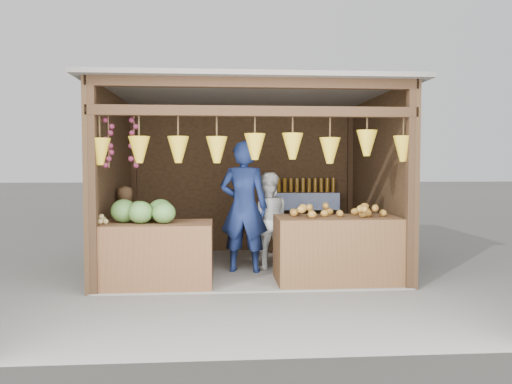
# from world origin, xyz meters

# --- Properties ---
(ground) EXTENTS (80.00, 80.00, 0.00)m
(ground) POSITION_xyz_m (0.00, 0.00, 0.00)
(ground) COLOR #514F49
(ground) RESTS_ON ground
(stall_structure) EXTENTS (4.30, 3.30, 2.66)m
(stall_structure) POSITION_xyz_m (-0.03, -0.04, 1.67)
(stall_structure) COLOR slate
(stall_structure) RESTS_ON ground
(back_shelf) EXTENTS (1.25, 0.32, 1.32)m
(back_shelf) POSITION_xyz_m (1.05, 1.28, 0.87)
(back_shelf) COLOR #382314
(back_shelf) RESTS_ON ground
(counter_left) EXTENTS (1.48, 0.85, 0.82)m
(counter_left) POSITION_xyz_m (-1.27, -1.04, 0.41)
(counter_left) COLOR #512F1B
(counter_left) RESTS_ON ground
(counter_right) EXTENTS (1.61, 0.85, 0.87)m
(counter_right) POSITION_xyz_m (1.12, -1.03, 0.44)
(counter_right) COLOR #462C17
(counter_right) RESTS_ON ground
(stool) EXTENTS (0.29, 0.29, 0.27)m
(stool) POSITION_xyz_m (-1.82, 0.01, 0.14)
(stool) COLOR black
(stool) RESTS_ON ground
(man_standing) EXTENTS (0.78, 0.60, 1.90)m
(man_standing) POSITION_xyz_m (-0.08, -0.33, 0.95)
(man_standing) COLOR navy
(man_standing) RESTS_ON ground
(woman_standing) EXTENTS (0.72, 0.56, 1.45)m
(woman_standing) POSITION_xyz_m (0.28, -0.10, 0.72)
(woman_standing) COLOR silver
(woman_standing) RESTS_ON ground
(vendor_seated) EXTENTS (0.52, 0.38, 0.98)m
(vendor_seated) POSITION_xyz_m (-1.82, 0.01, 0.76)
(vendor_seated) COLOR brown
(vendor_seated) RESTS_ON stool
(melon_pile) EXTENTS (1.00, 0.50, 0.32)m
(melon_pile) POSITION_xyz_m (-1.36, -1.02, 0.98)
(melon_pile) COLOR #1D5015
(melon_pile) RESTS_ON counter_left
(tanfruit_pile) EXTENTS (0.34, 0.40, 0.13)m
(tanfruit_pile) POSITION_xyz_m (-1.94, -1.07, 0.88)
(tanfruit_pile) COLOR tan
(tanfruit_pile) RESTS_ON counter_left
(mango_pile) EXTENTS (1.40, 0.64, 0.22)m
(mango_pile) POSITION_xyz_m (1.14, -1.04, 0.98)
(mango_pile) COLOR #BD4419
(mango_pile) RESTS_ON counter_right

